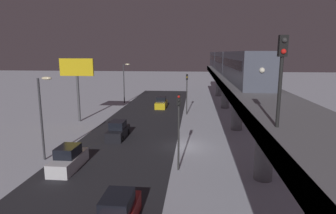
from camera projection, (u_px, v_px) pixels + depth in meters
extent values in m
plane|color=silver|center=(181.00, 146.00, 29.93)|extent=(240.00, 240.00, 0.00)
cube|color=#28282D|center=(125.00, 144.00, 30.50)|extent=(11.00, 87.27, 0.01)
cube|color=slate|center=(249.00, 90.00, 28.17)|extent=(5.00, 87.27, 0.80)
cube|color=#38383D|center=(225.00, 90.00, 28.39)|extent=(0.24, 85.52, 0.80)
cylinder|color=slate|center=(219.00, 84.00, 64.33)|extent=(1.40, 1.40, 5.62)
cylinder|color=slate|center=(226.00, 92.00, 50.11)|extent=(1.40, 1.40, 5.62)
cylinder|color=slate|center=(237.00, 108.00, 35.89)|extent=(1.40, 1.40, 5.62)
cylinder|color=slate|center=(265.00, 144.00, 21.67)|extent=(1.40, 1.40, 5.62)
cube|color=#4C5160|center=(244.00, 67.00, 31.84)|extent=(2.90, 18.00, 3.40)
cube|color=black|center=(244.00, 63.00, 31.77)|extent=(2.94, 16.20, 0.90)
cube|color=#4C5160|center=(226.00, 62.00, 50.03)|extent=(2.90, 18.00, 3.40)
cube|color=black|center=(226.00, 59.00, 49.95)|extent=(2.94, 16.20, 0.90)
cube|color=#4C5160|center=(218.00, 59.00, 68.21)|extent=(2.90, 18.00, 3.40)
cube|color=black|center=(218.00, 58.00, 68.13)|extent=(2.94, 16.20, 0.90)
sphere|color=white|center=(262.00, 70.00, 22.96)|extent=(0.44, 0.44, 0.44)
cylinder|color=black|center=(279.00, 92.00, 12.40)|extent=(0.16, 0.16, 3.20)
cube|color=black|center=(283.00, 46.00, 12.04)|extent=(0.36, 0.28, 0.90)
sphere|color=#333333|center=(284.00, 40.00, 11.84)|extent=(0.22, 0.22, 0.22)
sphere|color=red|center=(284.00, 51.00, 11.92)|extent=(0.22, 0.22, 0.22)
cube|color=black|center=(118.00, 133.00, 32.87)|extent=(1.80, 4.48, 1.10)
cube|color=black|center=(118.00, 125.00, 32.68)|extent=(1.58, 2.15, 0.87)
cylinder|color=black|center=(122.00, 139.00, 31.47)|extent=(0.20, 0.64, 0.64)
cylinder|color=black|center=(107.00, 138.00, 31.63)|extent=(0.20, 0.64, 0.64)
cylinder|color=black|center=(128.00, 132.00, 34.19)|extent=(0.20, 0.64, 0.64)
cylinder|color=black|center=(114.00, 132.00, 34.35)|extent=(0.20, 0.64, 0.64)
cube|color=silver|center=(69.00, 162.00, 24.13)|extent=(1.80, 4.58, 1.10)
cube|color=black|center=(68.00, 151.00, 23.94)|extent=(1.58, 2.20, 0.87)
cube|color=black|center=(117.00, 202.00, 15.74)|extent=(1.58, 2.23, 0.87)
cube|color=gold|center=(161.00, 104.00, 50.94)|extent=(1.80, 4.57, 1.10)
cube|color=black|center=(161.00, 99.00, 50.75)|extent=(1.58, 2.19, 0.87)
cylinder|color=#2D2D2D|center=(179.00, 138.00, 23.39)|extent=(0.16, 0.16, 5.50)
cube|color=black|center=(179.00, 100.00, 22.79)|extent=(0.32, 0.32, 0.90)
sphere|color=red|center=(179.00, 97.00, 22.56)|extent=(0.20, 0.20, 0.20)
sphere|color=black|center=(179.00, 100.00, 22.62)|extent=(0.20, 0.20, 0.20)
sphere|color=black|center=(179.00, 104.00, 22.67)|extent=(0.20, 0.20, 0.20)
cylinder|color=#2D2D2D|center=(187.00, 97.00, 44.84)|extent=(0.16, 0.16, 5.50)
cube|color=black|center=(187.00, 77.00, 44.24)|extent=(0.32, 0.32, 0.90)
sphere|color=black|center=(187.00, 75.00, 44.01)|extent=(0.20, 0.20, 0.20)
sphere|color=yellow|center=(187.00, 77.00, 44.06)|extent=(0.20, 0.20, 0.20)
sphere|color=black|center=(187.00, 79.00, 44.12)|extent=(0.20, 0.20, 0.20)
cylinder|color=#4C4C51|center=(78.00, 99.00, 40.27)|extent=(0.36, 0.36, 6.50)
cube|color=yellow|center=(77.00, 67.00, 39.44)|extent=(4.80, 0.30, 2.40)
cylinder|color=#38383D|center=(41.00, 120.00, 25.49)|extent=(0.20, 0.20, 7.50)
ellipsoid|color=#F4E5B2|center=(47.00, 78.00, 24.71)|extent=(0.90, 0.44, 0.30)
cylinder|color=#38383D|center=(124.00, 84.00, 54.82)|extent=(0.20, 0.20, 7.50)
ellipsoid|color=#F4E5B2|center=(127.00, 64.00, 54.04)|extent=(0.90, 0.44, 0.30)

